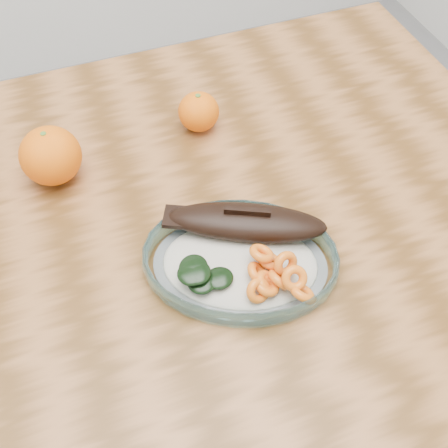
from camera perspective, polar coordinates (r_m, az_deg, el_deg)
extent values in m
plane|color=slate|center=(1.44, -4.72, -19.19)|extent=(3.00, 3.00, 0.00)
cube|color=#573514|center=(0.79, -8.12, -1.37)|extent=(1.20, 0.80, 0.04)
cylinder|color=brown|center=(1.43, 11.22, 5.77)|extent=(0.06, 0.06, 0.71)
ellipsoid|color=white|center=(0.73, 1.64, -4.16)|extent=(0.54, 0.48, 0.01)
torus|color=#8DD3DA|center=(0.72, 1.66, -3.71)|extent=(0.60, 0.60, 0.03)
ellipsoid|color=silver|center=(0.71, 1.68, -3.34)|extent=(0.48, 0.42, 0.02)
ellipsoid|color=black|center=(0.72, 2.37, 0.97)|extent=(0.22, 0.15, 0.04)
ellipsoid|color=black|center=(0.73, 2.36, 0.66)|extent=(0.18, 0.12, 0.02)
cube|color=black|center=(0.73, -4.73, 1.49)|extent=(0.05, 0.05, 0.01)
cube|color=black|center=(0.71, 2.41, 1.80)|extent=(0.06, 0.03, 0.02)
torus|color=orange|center=(0.67, 8.09, -6.20)|extent=(0.04, 0.04, 0.04)
torus|color=orange|center=(0.68, 4.38, -5.21)|extent=(0.04, 0.05, 0.04)
torus|color=orange|center=(0.67, 3.57, -6.05)|extent=(0.04, 0.03, 0.04)
torus|color=orange|center=(0.70, 4.70, -2.98)|extent=(0.04, 0.05, 0.03)
torus|color=orange|center=(0.67, 4.45, -5.49)|extent=(0.05, 0.05, 0.03)
torus|color=orange|center=(0.68, 5.69, -4.93)|extent=(0.04, 0.05, 0.04)
torus|color=orange|center=(0.68, 3.49, -4.29)|extent=(0.04, 0.04, 0.03)
torus|color=orange|center=(0.68, 6.39, -3.26)|extent=(0.03, 0.03, 0.04)
torus|color=orange|center=(0.68, 3.92, -2.22)|extent=(0.05, 0.05, 0.03)
torus|color=orange|center=(0.67, 7.31, -4.75)|extent=(0.04, 0.03, 0.03)
ellipsoid|color=black|center=(0.68, -2.31, -5.16)|extent=(0.05, 0.05, 0.01)
ellipsoid|color=black|center=(0.68, -0.50, -4.79)|extent=(0.04, 0.04, 0.01)
ellipsoid|color=black|center=(0.67, -2.88, -4.17)|extent=(0.04, 0.04, 0.01)
ellipsoid|color=black|center=(0.68, -3.19, -3.67)|extent=(0.05, 0.05, 0.01)
ellipsoid|color=black|center=(0.67, -3.37, -4.28)|extent=(0.05, 0.05, 0.01)
sphere|color=orange|center=(0.84, -17.20, 6.64)|extent=(0.09, 0.09, 0.09)
sphere|color=orange|center=(0.89, -2.59, 11.33)|extent=(0.06, 0.06, 0.06)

